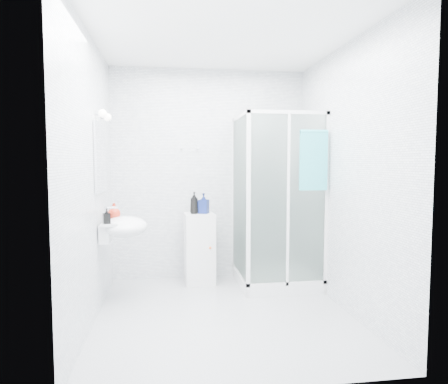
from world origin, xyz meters
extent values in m
cube|color=white|center=(0.00, 0.00, 1.30)|extent=(2.40, 2.60, 2.60)
cube|color=#AFB2B4|center=(0.00, 0.00, 0.00)|extent=(2.40, 2.60, 0.01)
cube|color=white|center=(0.00, 0.00, 2.60)|extent=(2.40, 2.60, 0.01)
cube|color=white|center=(0.75, 0.85, 0.06)|extent=(0.90, 0.90, 0.12)
cube|color=silver|center=(0.32, 0.85, 1.98)|extent=(0.04, 0.90, 0.04)
cube|color=silver|center=(0.75, 0.42, 1.98)|extent=(0.90, 0.04, 0.04)
cube|color=silver|center=(0.32, 0.42, 1.00)|extent=(0.04, 0.04, 2.00)
cube|color=white|center=(0.31, 0.85, 1.04)|extent=(0.02, 0.82, 1.84)
cube|color=white|center=(0.75, 0.41, 1.04)|extent=(0.82, 0.02, 1.84)
cube|color=silver|center=(0.75, 0.42, 1.04)|extent=(0.03, 0.04, 1.84)
cylinder|color=silver|center=(0.75, 1.24, 1.35)|extent=(0.02, 0.02, 1.00)
cylinder|color=silver|center=(0.75, 1.21, 1.82)|extent=(0.09, 0.05, 0.09)
cylinder|color=silver|center=(0.80, 1.27, 1.05)|extent=(0.12, 0.04, 0.12)
cylinder|color=silver|center=(1.03, 0.38, 1.78)|extent=(0.03, 0.05, 0.03)
cube|color=white|center=(-1.14, 0.45, 0.75)|extent=(0.10, 0.40, 0.18)
ellipsoid|color=white|center=(-0.96, 0.45, 0.80)|extent=(0.46, 0.56, 0.20)
cube|color=white|center=(-1.08, 0.45, 0.85)|extent=(0.16, 0.50, 0.02)
cylinder|color=silver|center=(-1.14, 0.45, 0.93)|extent=(0.04, 0.04, 0.16)
cylinder|color=silver|center=(-1.09, 0.45, 0.99)|extent=(0.12, 0.02, 0.02)
cube|color=white|center=(-1.19, 0.45, 1.50)|extent=(0.02, 0.60, 0.70)
cylinder|color=silver|center=(-1.17, 0.29, 1.92)|extent=(0.05, 0.04, 0.04)
sphere|color=white|center=(-1.13, 0.29, 1.92)|extent=(0.08, 0.08, 0.08)
cylinder|color=silver|center=(-1.17, 0.61, 1.92)|extent=(0.05, 0.04, 0.04)
sphere|color=white|center=(-1.13, 0.61, 1.92)|extent=(0.08, 0.08, 0.08)
cylinder|color=silver|center=(-0.35, 1.27, 1.62)|extent=(0.02, 0.04, 0.02)
sphere|color=silver|center=(-0.35, 1.25, 1.62)|extent=(0.03, 0.03, 0.03)
cylinder|color=silver|center=(-0.15, 1.27, 1.62)|extent=(0.02, 0.04, 0.02)
sphere|color=silver|center=(-0.15, 1.25, 1.62)|extent=(0.03, 0.03, 0.03)
cube|color=silver|center=(-0.15, 1.03, 0.42)|extent=(0.37, 0.37, 0.84)
cube|color=silver|center=(-0.15, 0.87, 0.42)|extent=(0.31, 0.02, 0.72)
sphere|color=orange|center=(-0.04, 0.85, 0.46)|extent=(0.03, 0.03, 0.03)
cube|color=teal|center=(1.01, 0.36, 1.47)|extent=(0.30, 0.04, 0.62)
cylinder|color=teal|center=(1.01, 0.36, 1.78)|extent=(0.30, 0.04, 0.04)
imported|color=black|center=(-0.21, 1.01, 0.98)|extent=(0.12, 0.12, 0.26)
imported|color=navy|center=(-0.10, 1.03, 0.97)|extent=(0.15, 0.15, 0.24)
imported|color=#B12714|center=(-1.08, 0.57, 0.95)|extent=(0.16, 0.16, 0.17)
imported|color=black|center=(-1.11, 0.26, 0.94)|extent=(0.08, 0.09, 0.15)
camera|label=1|loc=(-0.53, -3.68, 1.46)|focal=32.00mm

